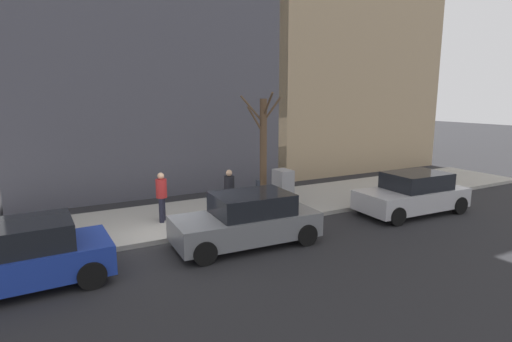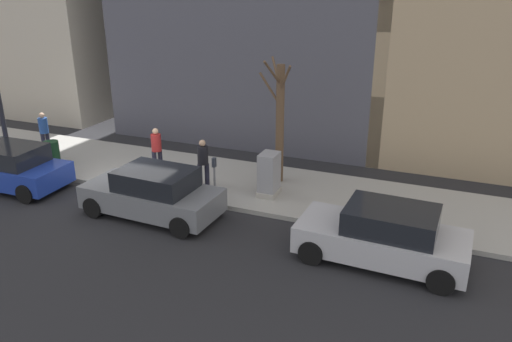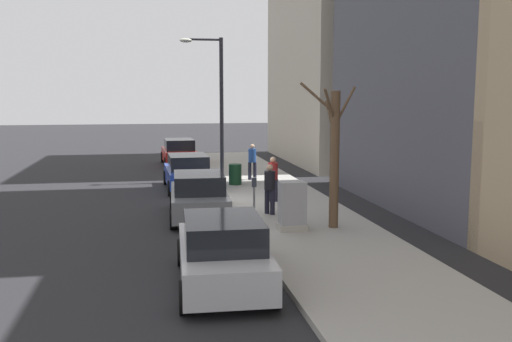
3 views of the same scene
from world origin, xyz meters
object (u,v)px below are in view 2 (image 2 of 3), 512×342
(trash_bin, at_px, (52,153))
(pedestrian_near_meter, at_px, (203,161))
(parked_car_grey, at_px, (153,193))
(parking_meter, at_px, (214,173))
(parked_car_blue, at_px, (8,167))
(utility_box, at_px, (269,175))
(pedestrian_far_corner, at_px, (44,130))
(pedestrian_midblock, at_px, (157,148))
(bare_tree, at_px, (279,121))
(parked_car_silver, at_px, (384,236))

(trash_bin, height_order, pedestrian_near_meter, pedestrian_near_meter)
(parked_car_grey, xyz_separation_m, parking_meter, (1.64, -1.24, 0.24))
(parked_car_blue, relative_size, utility_box, 2.97)
(utility_box, bearing_deg, pedestrian_far_corner, 86.62)
(pedestrian_midblock, bearing_deg, parked_car_blue, 152.78)
(bare_tree, relative_size, pedestrian_far_corner, 2.59)
(parked_car_silver, bearing_deg, parking_meter, 75.27)
(parking_meter, distance_m, pedestrian_far_corner, 8.52)
(utility_box, relative_size, pedestrian_midblock, 0.86)
(trash_bin, bearing_deg, bare_tree, -78.81)
(parked_car_blue, xyz_separation_m, utility_box, (2.47, -8.64, 0.11))
(parking_meter, distance_m, pedestrian_near_meter, 1.01)
(pedestrian_far_corner, bearing_deg, bare_tree, -86.21)
(parked_car_blue, bearing_deg, trash_bin, -0.35)
(pedestrian_far_corner, bearing_deg, parking_meter, -100.03)
(parked_car_blue, relative_size, trash_bin, 4.73)
(parking_meter, bearing_deg, parked_car_silver, -106.83)
(parked_car_grey, distance_m, parking_meter, 2.07)
(parked_car_silver, xyz_separation_m, pedestrian_near_meter, (2.36, 6.36, 0.35))
(utility_box, height_order, pedestrian_near_meter, pedestrian_near_meter)
(parking_meter, distance_m, trash_bin, 7.17)
(bare_tree, height_order, pedestrian_far_corner, bare_tree)
(pedestrian_near_meter, bearing_deg, parking_meter, 101.25)
(pedestrian_near_meter, height_order, pedestrian_far_corner, same)
(parked_car_grey, relative_size, utility_box, 2.98)
(pedestrian_near_meter, bearing_deg, pedestrian_midblock, -52.48)
(pedestrian_far_corner, bearing_deg, parked_car_grey, -113.57)
(utility_box, bearing_deg, parked_car_blue, 105.98)
(trash_bin, bearing_deg, parked_car_grey, -109.47)
(parked_car_grey, relative_size, pedestrian_midblock, 2.57)
(parking_meter, bearing_deg, trash_bin, 86.40)
(parked_car_grey, xyz_separation_m, pedestrian_far_corner, (3.07, 7.16, 0.35))
(parked_car_silver, relative_size, bare_tree, 0.99)
(trash_bin, xyz_separation_m, pedestrian_far_corner, (0.99, 1.25, 0.49))
(parking_meter, relative_size, trash_bin, 1.50)
(parked_car_silver, xyz_separation_m, pedestrian_midblock, (2.94, 8.56, 0.35))
(parked_car_grey, xyz_separation_m, parked_car_blue, (0.01, 5.85, 0.00))
(parked_car_silver, bearing_deg, parked_car_grey, 91.63)
(parked_car_grey, height_order, parked_car_blue, same)
(trash_bin, bearing_deg, pedestrian_far_corner, 51.77)
(parked_car_blue, relative_size, bare_tree, 0.99)
(bare_tree, height_order, pedestrian_near_meter, bare_tree)
(parking_meter, bearing_deg, utility_box, -61.08)
(trash_bin, bearing_deg, utility_box, -87.36)
(pedestrian_far_corner, bearing_deg, pedestrian_midblock, -92.35)
(bare_tree, xyz_separation_m, pedestrian_near_meter, (-1.48, 2.17, -1.23))
(parked_car_blue, xyz_separation_m, bare_tree, (3.77, -8.50, 1.58))
(parked_car_blue, xyz_separation_m, parking_meter, (1.62, -7.10, 0.24))
(parked_car_grey, relative_size, parking_meter, 3.16)
(parked_car_grey, relative_size, parked_car_blue, 1.00)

